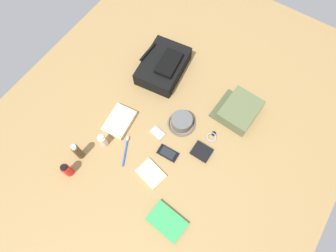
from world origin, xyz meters
name	(u,v)px	position (x,y,z in m)	size (l,w,h in m)	color
ground_plane	(168,129)	(0.00, 0.00, -0.01)	(2.64, 2.02, 0.02)	olive
backpack	(164,66)	(0.33, 0.26, 0.06)	(0.39, 0.30, 0.13)	black
toiletry_pouch	(239,111)	(0.33, -0.31, 0.04)	(0.26, 0.25, 0.09)	#56603D
bucket_hat	(182,122)	(0.07, -0.05, 0.03)	(0.17, 0.17, 0.07)	#565656
sunscreen_spray	(67,170)	(-0.54, 0.32, 0.06)	(0.05, 0.05, 0.12)	red
cologne_bottle	(78,152)	(-0.42, 0.33, 0.08)	(0.04, 0.04, 0.16)	#473319
lotion_bottle	(103,141)	(-0.29, 0.26, 0.05)	(0.05, 0.05, 0.11)	beige
paperback_novel	(167,222)	(-0.45, -0.29, 0.01)	(0.15, 0.21, 0.02)	#2D934C
cell_phone	(168,153)	(-0.13, -0.09, 0.01)	(0.07, 0.12, 0.01)	black
media_player	(158,133)	(-0.06, 0.04, 0.01)	(0.06, 0.09, 0.01)	#B7B7BC
wristwatch	(212,137)	(0.10, -0.25, 0.01)	(0.07, 0.06, 0.01)	#99999E
toothbrush	(126,149)	(-0.25, 0.13, 0.01)	(0.17, 0.09, 0.02)	blue
wallet	(202,152)	(-0.02, -0.25, 0.01)	(0.09, 0.11, 0.02)	black
notepad	(151,174)	(-0.29, -0.07, 0.01)	(0.11, 0.15, 0.02)	beige
folded_towel	(119,122)	(-0.13, 0.27, 0.02)	(0.20, 0.14, 0.04)	beige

